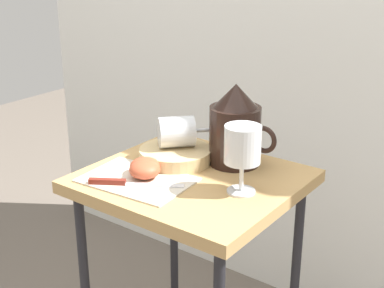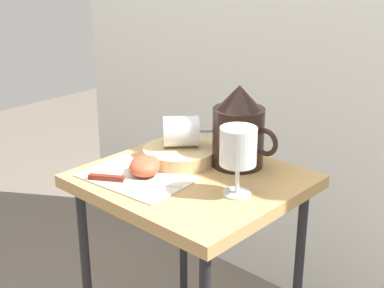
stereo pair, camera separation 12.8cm
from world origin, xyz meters
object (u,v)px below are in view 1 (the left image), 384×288
apple_half_right (145,170)px  knife (122,183)px  wine_glass_upright (243,148)px  table (192,208)px  pitcher (235,132)px  basket_tray (175,155)px  wine_glass_tipped_near (178,132)px  apple_half_left (145,166)px

apple_half_right → knife: apple_half_right is taller
wine_glass_upright → table: bearing=176.5°
table → wine_glass_upright: 0.24m
wine_glass_upright → apple_half_right: wine_glass_upright is taller
pitcher → apple_half_right: bearing=-119.3°
basket_tray → wine_glass_tipped_near: size_ratio=1.14×
table → apple_half_left: size_ratio=9.80×
wine_glass_upright → apple_half_left: size_ratio=2.13×
basket_tray → apple_half_left: 0.11m
apple_half_right → knife: (-0.02, -0.06, -0.02)m
table → wine_glass_tipped_near: bearing=145.3°
basket_tray → apple_half_left: (-0.00, -0.11, 0.01)m
apple_half_left → knife: size_ratio=0.38×
table → pitcher: pitcher is taller
wine_glass_upright → knife: wine_glass_upright is taller
wine_glass_tipped_near → apple_half_right: wine_glass_tipped_near is taller
pitcher → wine_glass_tipped_near: (-0.13, -0.06, -0.01)m
pitcher → wine_glass_upright: bearing=-52.5°
wine_glass_upright → wine_glass_tipped_near: wine_glass_upright is taller
wine_glass_tipped_near → knife: wine_glass_tipped_near is taller
table → apple_half_right: 0.16m
pitcher → apple_half_left: bearing=-123.9°
wine_glass_tipped_near → apple_half_right: 0.15m
apple_half_left → knife: (-0.00, -0.08, -0.02)m
apple_half_left → apple_half_right: 0.02m
table → apple_half_left: (-0.09, -0.07, 0.11)m
table → wine_glass_tipped_near: size_ratio=4.49×
wine_glass_tipped_near → apple_half_right: size_ratio=2.19×
pitcher → knife: bearing=-116.5°
pitcher → knife: size_ratio=1.05×
apple_half_left → table: bearing=37.1°
wine_glass_tipped_near → knife: bearing=-90.8°
wine_glass_tipped_near → table: bearing=-34.7°
pitcher → apple_half_right: pitcher is taller
table → apple_half_right: (-0.08, -0.08, 0.11)m
wine_glass_upright → apple_half_right: (-0.22, -0.07, -0.08)m
wine_glass_upright → apple_half_right: bearing=-161.3°
table → apple_half_right: apple_half_right is taller
wine_glass_tipped_near → basket_tray: bearing=-73.9°
pitcher → wine_glass_upright: pitcher is taller
table → basket_tray: bearing=152.5°
basket_tray → apple_half_right: 0.13m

